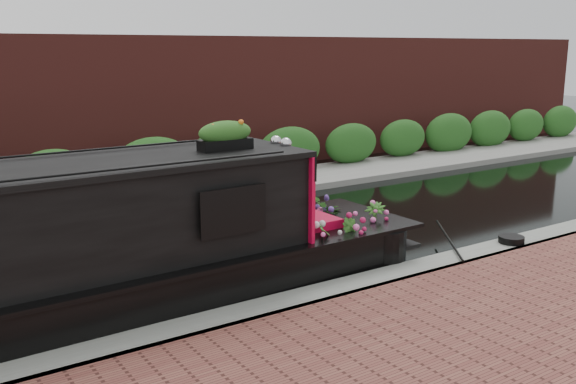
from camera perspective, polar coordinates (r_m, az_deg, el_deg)
ground at (r=12.39m, az=-3.41°, el=-4.52°), size 80.00×80.00×0.00m
near_bank_coping at (r=9.84m, az=6.49°, el=-9.26°), size 40.00×0.60×0.50m
far_bank_path at (r=16.03m, az=-11.04°, el=-0.73°), size 40.00×2.40×0.34m
far_hedge at (r=16.85m, az=-12.23°, el=-0.14°), size 40.00×1.10×2.80m
far_brick_wall at (r=18.78m, az=-14.61°, el=1.06°), size 40.00×1.00×8.00m
narrowboat at (r=8.82m, az=-24.15°, el=-7.12°), size 12.16×2.34×2.85m
rope_fender at (r=11.79m, az=8.62°, el=-4.72°), size 0.33×0.43×0.33m
coiled_mooring_rope at (r=12.19m, az=19.24°, el=-4.00°), size 0.45×0.45×0.12m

